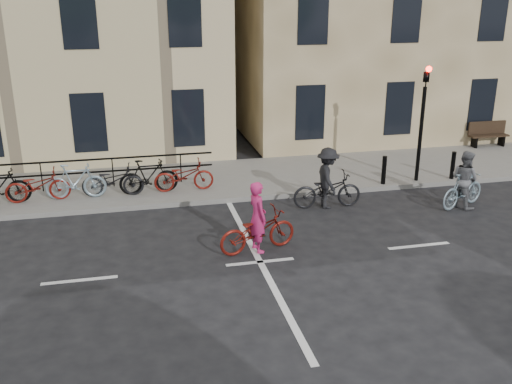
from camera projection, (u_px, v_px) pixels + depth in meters
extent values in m
plane|color=black|center=(260.00, 262.00, 13.12)|extent=(120.00, 120.00, 0.00)
cube|color=slate|center=(91.00, 189.00, 17.77)|extent=(46.00, 4.00, 0.15)
cylinder|color=black|center=(420.00, 135.00, 17.88)|extent=(0.12, 0.12, 3.00)
imported|color=black|center=(427.00, 72.00, 17.23)|extent=(0.15, 0.18, 0.90)
sphere|color=#FF0C05|center=(429.00, 69.00, 17.09)|extent=(0.18, 0.18, 0.18)
cylinder|color=black|center=(384.00, 170.00, 17.88)|extent=(0.14, 0.14, 0.90)
cylinder|color=black|center=(453.00, 165.00, 18.39)|extent=(0.14, 0.14, 0.90)
cube|color=black|center=(474.00, 142.00, 22.23)|extent=(0.06, 0.38, 0.40)
cube|color=black|center=(501.00, 141.00, 22.48)|extent=(0.06, 0.38, 0.40)
cube|color=black|center=(489.00, 136.00, 22.28)|extent=(1.60, 0.40, 0.06)
cube|color=black|center=(487.00, 127.00, 22.35)|extent=(1.60, 0.06, 0.50)
cube|color=black|center=(78.00, 174.00, 17.43)|extent=(8.30, 0.04, 0.95)
imported|color=maroon|center=(38.00, 186.00, 16.38)|extent=(1.80, 0.63, 0.95)
imported|color=#839CAB|center=(75.00, 181.00, 16.58)|extent=(1.75, 0.49, 1.05)
imported|color=black|center=(113.00, 181.00, 16.82)|extent=(1.80, 0.63, 0.95)
imported|color=black|center=(149.00, 176.00, 17.02)|extent=(1.75, 0.49, 1.05)
imported|color=maroon|center=(184.00, 176.00, 17.26)|extent=(1.80, 0.63, 0.95)
imported|color=maroon|center=(257.00, 231.00, 13.55)|extent=(2.05, 1.11, 1.02)
imported|color=#C22263|center=(258.00, 217.00, 13.43)|extent=(0.55, 0.71, 1.74)
imported|color=#839CAB|center=(463.00, 190.00, 16.35)|extent=(1.78, 1.10, 1.04)
imported|color=slate|center=(464.00, 179.00, 16.24)|extent=(0.89, 0.99, 1.67)
imported|color=black|center=(327.00, 190.00, 16.33)|extent=(2.01, 0.80, 1.04)
imported|color=black|center=(328.00, 178.00, 16.21)|extent=(0.72, 1.17, 1.76)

